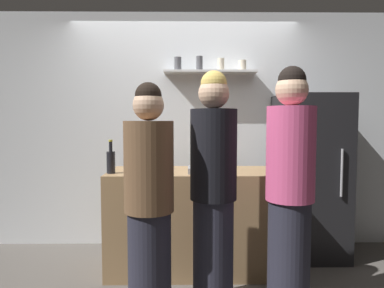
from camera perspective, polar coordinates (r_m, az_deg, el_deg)
The scene contains 11 objects.
back_wall_assembly at distance 3.95m, azimuth -1.23°, elevation 2.38°, with size 4.80×0.32×2.60m.
refrigerator at distance 3.81m, azimuth 18.70°, elevation -4.97°, with size 0.67×0.69×1.67m.
counter at distance 3.35m, azimuth -0.00°, elevation -12.38°, with size 1.54×0.67×0.94m, color #9E7A51.
baking_pan at distance 3.14m, azimuth 2.44°, elevation -4.23°, with size 0.34×0.24×0.05m, color gray.
utensil_holder at distance 3.30m, azimuth -5.92°, elevation -3.25°, with size 0.12×0.12×0.22m.
wine_bottle_dark_glass at distance 3.15m, azimuth -13.19°, elevation -2.75°, with size 0.07×0.07×0.30m.
wine_bottle_green_glass at distance 3.52m, azimuth 3.07°, elevation -1.99°, with size 0.08×0.08×0.29m.
water_bottle_plastic at distance 3.34m, azimuth -9.64°, elevation -2.40°, with size 0.08×0.08×0.24m.
person_blonde at distance 2.57m, azimuth 3.53°, elevation -7.90°, with size 0.34×0.34×1.76m.
person_brown_jacket at distance 2.44m, azimuth -7.05°, elevation -10.00°, with size 0.34×0.34×1.66m.
person_pink_top at distance 2.58m, azimuth 15.78°, elevation -7.72°, with size 0.34×0.34×1.78m.
Camera 1 is at (0.04, -2.70, 1.40)m, focal length 32.45 mm.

